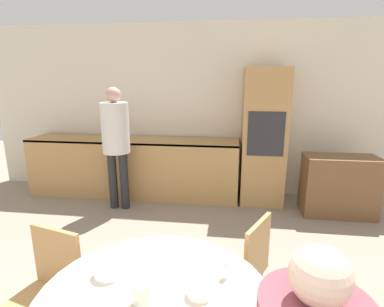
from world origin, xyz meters
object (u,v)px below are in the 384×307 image
Objects in this scene: chair_far_right at (243,267)px; bowl_far at (108,271)px; sideboard at (339,186)px; person_standing at (116,136)px; oven_unit at (263,137)px; cup at (141,295)px; chair_far_left at (48,290)px; bowl_centre at (200,290)px.

chair_far_right is 0.98m from bowl_far.
sideboard is 0.55× the size of person_standing.
person_standing is at bearing -165.11° from oven_unit.
person_standing is 2.91m from cup.
chair_far_left is 2.41m from person_standing.
sideboard is 3.58m from chair_far_left.
oven_unit is at bearing 75.19° from cup.
oven_unit is 3.31m from cup.
chair_far_left reaches higher than bowl_far.
chair_far_left reaches higher than bowl_centre.
cup is at bearing -122.65° from sideboard.
chair_far_left is 1.07m from bowl_centre.
person_standing is at bearing -176.38° from sideboard.
cup is 0.79× the size of bowl_centre.
chair_far_left is 5.85× the size of bowl_far.
cup is (1.16, -2.66, -0.21)m from person_standing.
bowl_far is at bearing -109.67° from oven_unit.
cup reaches higher than sideboard.
bowl_centre reaches higher than bowl_far.
chair_far_left is 1.29m from chair_far_right.
person_standing reaches higher than bowl_far.
chair_far_right is (-1.33, -2.10, 0.09)m from sideboard.
chair_far_right is at bearing 33.19° from chair_far_left.
cup is 0.29m from bowl_far.
chair_far_right reaches higher than bowl_far.
person_standing is 11.33× the size of bowl_far.
bowl_far is (-0.49, 0.09, -0.00)m from bowl_centre.
bowl_far is at bearing 143.39° from cup.
person_standing is 17.34× the size of cup.
chair_far_left is 1.00× the size of chair_far_right.
chair_far_left is at bearing -45.09° from chair_far_right.
sideboard is 1.06× the size of chair_far_right.
chair_far_right is (-0.35, -2.44, -0.48)m from oven_unit.
bowl_far is (-2.06, -2.68, 0.40)m from sideboard.
bowl_far reaches higher than sideboard.
oven_unit reaches higher than chair_far_right.
chair_far_right is 0.52× the size of person_standing.
bowl_far is (-1.08, -3.02, -0.17)m from oven_unit.
sideboard is at bearing 57.35° from cup.
person_standing is at bearing 110.33° from bowl_far.
chair_far_left reaches higher than sideboard.
chair_far_right reaches higher than sideboard.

